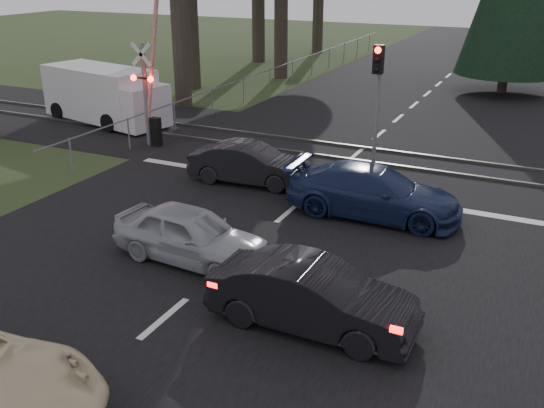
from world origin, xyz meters
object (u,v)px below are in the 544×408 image
Objects in this scene: dark_car_far at (250,164)px; dark_hatchback at (312,297)px; crossing_signal at (150,92)px; white_van at (107,95)px; traffic_signal_center at (377,86)px; silver_car at (191,235)px; blue_sedan at (374,192)px.

dark_hatchback is at bearing -149.10° from dark_car_far.
crossing_signal is 4.51m from white_van.
traffic_signal_center reaches higher than dark_hatchback.
traffic_signal_center is at bearing 9.95° from dark_hatchback.
silver_car is (-1.85, -8.30, -2.16)m from traffic_signal_center.
traffic_signal_center is 4.58m from blue_sedan.
crossing_signal reaches higher than dark_hatchback.
dark_hatchback is at bearing -26.32° from white_van.
silver_car is 0.61× the size of white_van.
crossing_signal is at bearing -173.85° from traffic_signal_center.
dark_car_far is (-4.80, 6.69, -0.03)m from dark_hatchback.
dark_hatchback is 8.23m from dark_car_far.
crossing_signal reaches higher than traffic_signal_center.
blue_sedan is at bearing -73.11° from traffic_signal_center.
dark_car_far is (-1.22, 5.31, -0.02)m from silver_car.
white_van is (-10.30, 9.54, 0.53)m from silver_car.
silver_car is at bearing -30.94° from white_van.
white_van is (-3.88, 2.12, -0.88)m from crossing_signal.
traffic_signal_center is 0.66× the size of white_van.
blue_sedan reaches higher than dark_hatchback.
dark_hatchback is (9.99, -8.79, -1.40)m from crossing_signal.
white_van is (-12.15, 1.23, -1.63)m from traffic_signal_center.
dark_hatchback is 5.82m from blue_sedan.
silver_car is at bearing -171.80° from dark_car_far.
traffic_signal_center is 0.86× the size of blue_sedan.
blue_sedan is at bearing -9.15° from white_van.
blue_sedan is 4.35m from dark_car_far.
crossing_signal is 8.36m from traffic_signal_center.
blue_sedan reaches higher than silver_car.
dark_car_far is at bearing 17.34° from silver_car.
blue_sedan is 0.76× the size of white_van.
dark_car_far is at bearing 35.54° from dark_hatchback.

